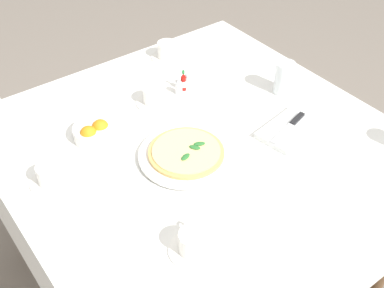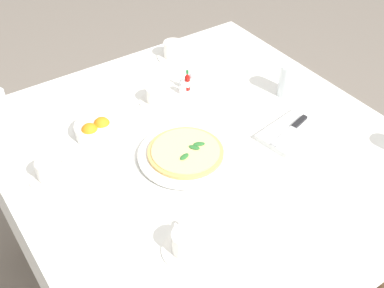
% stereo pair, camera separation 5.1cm
% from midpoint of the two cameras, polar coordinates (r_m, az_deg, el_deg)
% --- Properties ---
extents(ground_plane, '(8.00, 8.00, 0.00)m').
position_cam_midpoint_polar(ground_plane, '(2.12, -0.20, -14.57)').
color(ground_plane, slate).
extents(dining_table, '(1.22, 1.22, 0.72)m').
position_cam_midpoint_polar(dining_table, '(1.66, -0.25, -2.67)').
color(dining_table, white).
rests_on(dining_table, ground_plane).
extents(pizza_plate, '(0.30, 0.30, 0.02)m').
position_cam_midpoint_polar(pizza_plate, '(1.51, -1.66, -1.34)').
color(pizza_plate, white).
rests_on(pizza_plate, dining_table).
extents(pizza, '(0.24, 0.24, 0.02)m').
position_cam_midpoint_polar(pizza, '(1.50, -1.65, -0.94)').
color(pizza, '#DBAD60').
rests_on(pizza, pizza_plate).
extents(coffee_cup_right_edge, '(0.13, 0.13, 0.07)m').
position_cam_midpoint_polar(coffee_cup_right_edge, '(1.99, -3.70, 10.94)').
color(coffee_cup_right_edge, white).
rests_on(coffee_cup_right_edge, dining_table).
extents(coffee_cup_back_corner, '(0.13, 0.13, 0.06)m').
position_cam_midpoint_polar(coffee_cup_back_corner, '(1.73, -5.41, 5.61)').
color(coffee_cup_back_corner, white).
rests_on(coffee_cup_back_corner, dining_table).
extents(coffee_cup_center_back, '(0.13, 0.13, 0.07)m').
position_cam_midpoint_polar(coffee_cup_center_back, '(1.25, -1.03, -11.66)').
color(coffee_cup_center_back, white).
rests_on(coffee_cup_center_back, dining_table).
extents(coffee_cup_near_right, '(0.13, 0.13, 0.07)m').
position_cam_midpoint_polar(coffee_cup_near_right, '(1.48, -17.35, -3.54)').
color(coffee_cup_near_right, white).
rests_on(coffee_cup_near_right, dining_table).
extents(water_glass_far_right, '(0.07, 0.07, 0.12)m').
position_cam_midpoint_polar(water_glass_far_right, '(1.79, 10.04, 7.49)').
color(water_glass_far_right, white).
rests_on(water_glass_far_right, dining_table).
extents(napkin_folded, '(0.24, 0.16, 0.02)m').
position_cam_midpoint_polar(napkin_folded, '(1.63, 10.61, 1.72)').
color(napkin_folded, white).
rests_on(napkin_folded, dining_table).
extents(dinner_knife, '(0.19, 0.07, 0.01)m').
position_cam_midpoint_polar(dinner_knife, '(1.62, 10.63, 2.05)').
color(dinner_knife, silver).
rests_on(dinner_knife, napkin_folded).
extents(citrus_bowl, '(0.15, 0.15, 0.06)m').
position_cam_midpoint_polar(citrus_bowl, '(1.61, -12.20, 1.42)').
color(citrus_bowl, white).
rests_on(citrus_bowl, dining_table).
extents(hot_sauce_bottle, '(0.02, 0.02, 0.08)m').
position_cam_midpoint_polar(hot_sauce_bottle, '(1.79, -1.84, 7.34)').
color(hot_sauce_bottle, '#B7140F').
rests_on(hot_sauce_bottle, dining_table).
extents(salt_shaker, '(0.03, 0.03, 0.06)m').
position_cam_midpoint_polar(salt_shaker, '(1.78, -2.39, 6.66)').
color(salt_shaker, white).
rests_on(salt_shaker, dining_table).
extents(pepper_shaker, '(0.03, 0.03, 0.06)m').
position_cam_midpoint_polar(pepper_shaker, '(1.82, -1.29, 7.54)').
color(pepper_shaker, white).
rests_on(pepper_shaker, dining_table).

